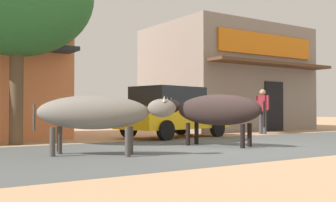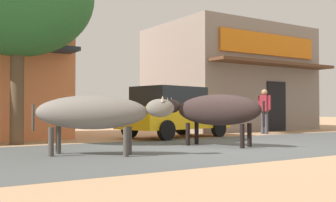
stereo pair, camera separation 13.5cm
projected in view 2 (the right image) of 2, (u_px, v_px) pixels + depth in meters
The scene contains 7 objects.
ground at pixel (219, 147), 10.19m from camera, with size 80.00×80.00×0.00m, color tan.
asphalt_road at pixel (219, 147), 10.19m from camera, with size 72.00×5.47×0.00m, color #525555.
storefront_right_club at pixel (228, 79), 19.62m from camera, with size 6.70×5.94×4.67m.
parked_hatchback_car at pixel (173, 112), 13.65m from camera, with size 4.05×2.45×1.64m.
cow_near_brown at pixel (95, 113), 8.28m from camera, with size 2.53×1.99×1.19m.
cow_far_dark at pixel (216, 110), 10.39m from camera, with size 1.61×2.70×1.29m.
pedestrian_by_shop at pixel (265, 108), 15.57m from camera, with size 0.48×0.61×1.67m.
Camera 2 is at (-6.62, -7.88, 0.90)m, focal length 44.70 mm.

